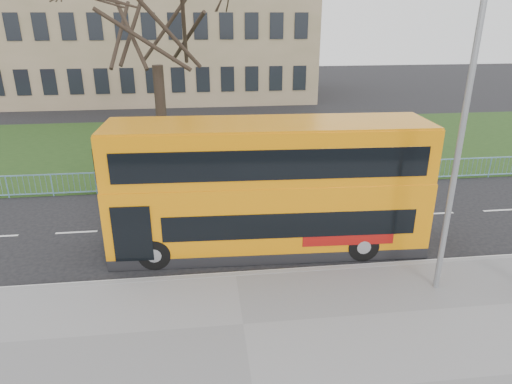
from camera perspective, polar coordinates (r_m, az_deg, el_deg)
ground at (r=16.56m, az=-2.98°, el=-7.78°), size 120.00×120.00×0.00m
kerb at (r=15.20m, az=-2.55°, el=-10.40°), size 80.00×0.20×0.14m
grass_verge at (r=29.84m, az=-4.97°, el=5.79°), size 80.00×15.40×0.08m
guard_railing at (r=22.35m, az=-4.22°, el=1.73°), size 40.00×0.12×1.10m
bare_tree at (r=24.55m, az=-12.42°, el=17.68°), size 9.20×9.20×13.14m
civic_building at (r=49.60m, az=-12.40°, el=19.81°), size 30.00×15.00×14.00m
yellow_bus at (r=15.99m, az=1.53°, el=0.95°), size 11.14×3.06×4.63m
street_lamp at (r=13.74m, az=23.82°, el=6.28°), size 1.85×0.25×8.74m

